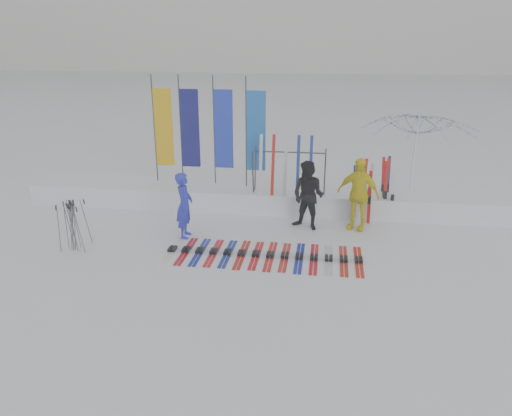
% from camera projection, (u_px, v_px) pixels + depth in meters
% --- Properties ---
extents(ground, '(120.00, 120.00, 0.00)m').
position_uv_depth(ground, '(236.00, 276.00, 10.64)').
color(ground, white).
rests_on(ground, ground).
extents(snow_bank, '(14.00, 1.60, 0.60)m').
position_uv_depth(snow_bank, '(264.00, 197.00, 14.84)').
color(snow_bank, white).
rests_on(snow_bank, ground).
extents(person_blue, '(0.45, 0.64, 1.68)m').
position_uv_depth(person_blue, '(184.00, 205.00, 12.46)').
color(person_blue, '#2228C6').
rests_on(person_blue, ground).
extents(person_black, '(1.09, 1.00, 1.82)m').
position_uv_depth(person_black, '(308.00, 196.00, 12.98)').
color(person_black, black).
rests_on(person_black, ground).
extents(person_yellow, '(1.22, 0.86, 1.93)m').
position_uv_depth(person_yellow, '(358.00, 194.00, 12.94)').
color(person_yellow, yellow).
rests_on(person_yellow, ground).
extents(tent_canopy, '(4.18, 4.21, 2.91)m').
position_uv_depth(tent_canopy, '(415.00, 162.00, 14.18)').
color(tent_canopy, white).
rests_on(tent_canopy, ground).
extents(ski_row, '(4.53, 1.68, 0.07)m').
position_uv_depth(ski_row, '(264.00, 255.00, 11.59)').
color(ski_row, silver).
rests_on(ski_row, ground).
extents(pole_cluster, '(0.61, 0.67, 1.24)m').
position_uv_depth(pole_cluster, '(73.00, 226.00, 11.80)').
color(pole_cluster, '#595B60').
rests_on(pole_cluster, ground).
extents(feather_flags, '(3.40, 0.24, 3.20)m').
position_uv_depth(feather_flags, '(207.00, 129.00, 14.64)').
color(feather_flags, '#383A3F').
rests_on(feather_flags, ground).
extents(ski_rack, '(2.04, 0.80, 1.23)m').
position_uv_depth(ski_rack, '(289.00, 166.00, 14.01)').
color(ski_rack, '#383A3F').
rests_on(ski_rack, ground).
extents(upright_skis, '(1.14, 1.08, 1.66)m').
position_uv_depth(upright_skis, '(375.00, 191.00, 13.83)').
color(upright_skis, navy).
rests_on(upright_skis, ground).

